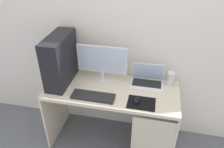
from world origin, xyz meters
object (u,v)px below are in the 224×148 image
pc_tower (60,60)px  keyboard (93,96)px  speaker (171,79)px  laptop (147,80)px  mouse_left (137,100)px  monitor (102,62)px

pc_tower → keyboard: bearing=-27.4°
pc_tower → speaker: pc_tower is taller
keyboard → speaker: bearing=27.2°
keyboard → laptop: bearing=35.2°
pc_tower → speaker: 1.15m
mouse_left → keyboard: bearing=-177.3°
pc_tower → monitor: size_ratio=0.98×
mouse_left → laptop: bearing=78.1°
laptop → mouse_left: laptop is taller
pc_tower → laptop: bearing=9.0°
pc_tower → laptop: size_ratio=1.52×
pc_tower → keyboard: (0.40, -0.20, -0.24)m
monitor → speaker: 0.73m
laptop → speaker: (0.24, 0.03, 0.03)m
laptop → speaker: 0.24m
monitor → keyboard: bearing=-92.1°
monitor → speaker: bearing=3.9°
monitor → laptop: bearing=2.5°
pc_tower → keyboard: pc_tower is taller
laptop → keyboard: 0.60m
speaker → keyboard: speaker is taller
pc_tower → mouse_left: size_ratio=5.35×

